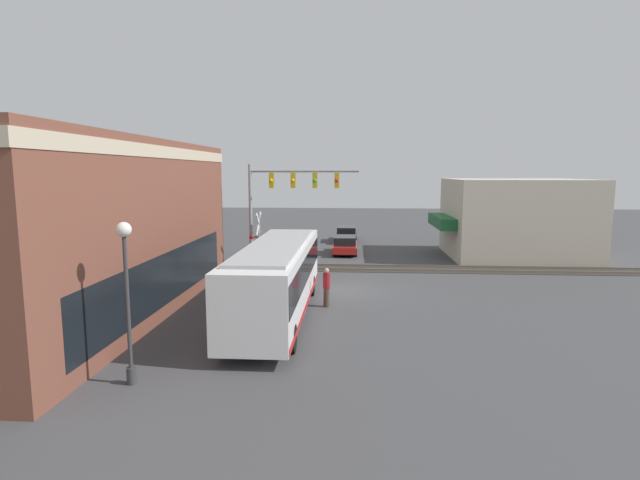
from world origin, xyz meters
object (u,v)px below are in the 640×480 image
at_px(city_bus, 277,276).
at_px(parked_car_red, 345,245).
at_px(crossing_signal, 259,237).
at_px(streetlamp, 127,289).
at_px(pedestrian_at_crossing, 265,262).
at_px(parked_car_black, 346,234).
at_px(pedestrian_near_bus, 327,287).

distance_m(city_bus, parked_car_red, 17.16).
distance_m(crossing_signal, streetlamp, 15.91).
distance_m(city_bus, crossing_signal, 9.11).
bearing_deg(crossing_signal, streetlamp, 177.13).
bearing_deg(pedestrian_at_crossing, city_bus, -166.11).
bearing_deg(streetlamp, parked_car_black, -10.74).
bearing_deg(parked_car_black, parked_car_red, 180.00).
bearing_deg(city_bus, parked_car_black, -6.26).
bearing_deg(streetlamp, parked_car_red, -13.67).
bearing_deg(crossing_signal, pedestrian_at_crossing, -143.11).
xyz_separation_m(streetlamp, parked_car_black, (30.83, -5.85, -2.23)).
bearing_deg(parked_car_red, crossing_signal, 148.26).
height_order(crossing_signal, streetlamp, streetlamp).
bearing_deg(crossing_signal, parked_car_red, -31.74).
distance_m(parked_car_red, parked_car_black, 6.79).
height_order(streetlamp, parked_car_red, streetlamp).
relative_size(pedestrian_near_bus, pedestrian_at_crossing, 1.08).
xyz_separation_m(city_bus, pedestrian_near_bus, (1.74, -2.02, -0.84)).
distance_m(crossing_signal, parked_car_black, 15.87).
bearing_deg(pedestrian_at_crossing, crossing_signal, 36.89).
xyz_separation_m(parked_car_black, pedestrian_at_crossing, (-15.52, 4.62, 0.22)).
relative_size(crossing_signal, parked_car_red, 0.87).
distance_m(streetlamp, pedestrian_at_crossing, 15.49).
bearing_deg(crossing_signal, pedestrian_near_bus, -147.45).
relative_size(city_bus, crossing_signal, 3.18).
relative_size(crossing_signal, streetlamp, 0.79).
bearing_deg(city_bus, pedestrian_at_crossing, 13.89).
bearing_deg(pedestrian_near_bus, parked_car_red, -2.18).
bearing_deg(pedestrian_near_bus, parked_car_black, -1.51).
xyz_separation_m(parked_car_red, pedestrian_near_bus, (-15.18, 0.58, 0.30)).
xyz_separation_m(crossing_signal, pedestrian_at_crossing, (-0.57, -0.43, -1.43)).
bearing_deg(crossing_signal, parked_car_black, -18.67).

